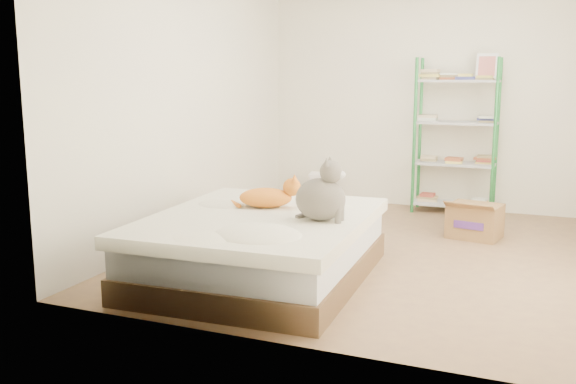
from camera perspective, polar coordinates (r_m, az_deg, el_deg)
The scene contains 7 objects.
room at distance 5.45m, azimuth 9.00°, elevation 7.95°, with size 3.81×4.21×2.61m.
bed at distance 4.85m, azimuth -2.45°, elevation -4.88°, with size 1.61×1.98×0.49m.
orange_cat at distance 5.03m, azimuth -2.01°, elevation -0.29°, with size 0.49×0.26×0.20m, color orange, non-canonical shape.
grey_cat at distance 4.57m, azimuth 2.91°, elevation 0.17°, with size 0.33×0.39×0.44m, color slate, non-canonical shape.
shelf_unit at distance 7.27m, azimuth 14.73°, elevation 4.97°, with size 0.88×0.36×1.74m.
cardboard_box at distance 6.30m, azimuth 16.27°, elevation -2.47°, with size 0.52×0.52×0.37m.
white_bin at distance 7.68m, azimuth 3.11°, elevation 0.37°, with size 0.36×0.33×0.36m.
Camera 1 is at (1.26, -5.29, 1.53)m, focal length 40.00 mm.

